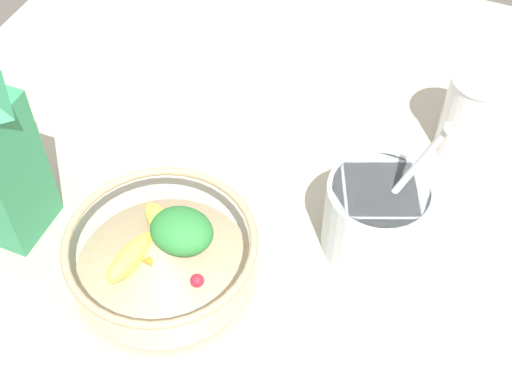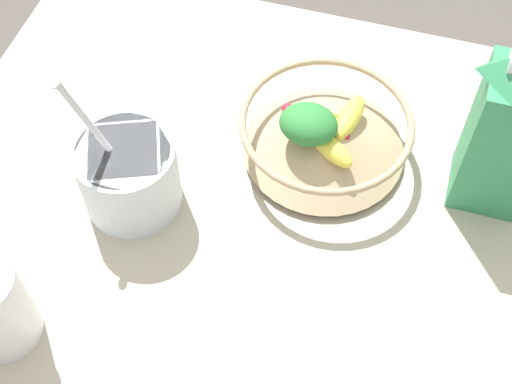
% 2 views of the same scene
% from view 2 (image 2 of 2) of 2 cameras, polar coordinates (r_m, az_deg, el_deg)
% --- Properties ---
extents(ground_plane, '(6.00, 6.00, 0.00)m').
position_cam_2_polar(ground_plane, '(0.89, 0.95, -8.94)').
color(ground_plane, '#4C4742').
extents(countertop, '(0.98, 0.98, 0.04)m').
position_cam_2_polar(countertop, '(0.88, 0.97, -8.45)').
color(countertop, '#B2A893').
rests_on(countertop, ground_plane).
extents(fruit_bowl, '(0.23, 0.23, 0.10)m').
position_cam_2_polar(fruit_bowl, '(0.94, 5.51, 4.67)').
color(fruit_bowl, tan).
rests_on(fruit_bowl, countertop).
extents(milk_carton, '(0.09, 0.09, 0.25)m').
position_cam_2_polar(milk_carton, '(0.89, 19.64, 4.97)').
color(milk_carton, '#338C59').
rests_on(milk_carton, countertop).
extents(yogurt_tub, '(0.13, 0.13, 0.22)m').
position_cam_2_polar(yogurt_tub, '(0.89, -10.20, 1.54)').
color(yogurt_tub, silver).
rests_on(yogurt_tub, countertop).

